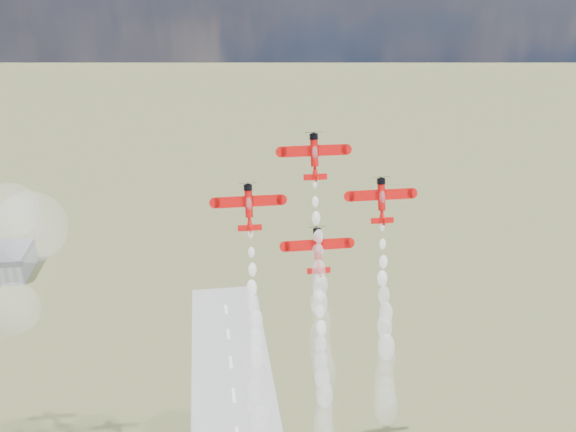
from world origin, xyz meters
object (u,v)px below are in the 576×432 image
Objects in this scene: plane_left at (249,206)px; plane_slot at (318,249)px; plane_right at (382,199)px; plane_lead at (314,155)px.

plane_left is 1.00× the size of plane_slot.
plane_left and plane_right have the same top height.
plane_left is at bearing -168.48° from plane_lead.
plane_lead is 17.41m from plane_left.
plane_lead reaches higher than plane_left.
plane_right reaches higher than plane_slot.
plane_slot is at bearing -90.00° from plane_lead.
plane_right is at bearing -11.52° from plane_lead.
plane_right is at bearing 0.00° from plane_left.
plane_lead is at bearing 90.00° from plane_slot.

